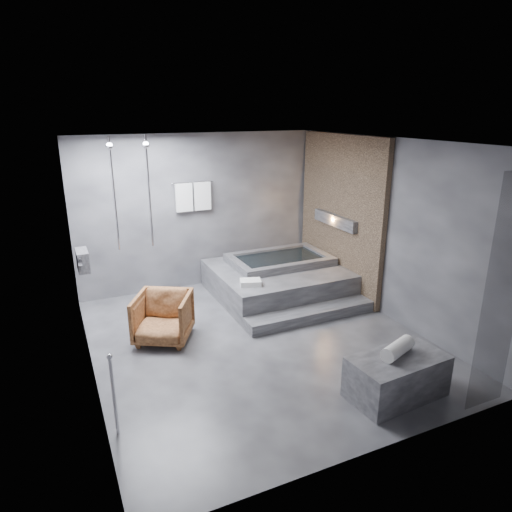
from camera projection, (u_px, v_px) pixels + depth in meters
name	position (u px, v px, depth m)	size (l,w,h in m)	color
room	(276.00, 218.00, 6.43)	(5.00, 5.04, 2.82)	#2D2D2F
tub_deck	(277.00, 281.00, 8.19)	(2.20, 2.00, 0.50)	#323234
tub_step	(311.00, 314.00, 7.22)	(2.20, 0.36, 0.18)	#323234
concrete_bench	(397.00, 376.00, 5.27)	(1.12, 0.62, 0.50)	#353538
driftwood_chair	(163.00, 318.00, 6.52)	(0.75, 0.77, 0.70)	#492612
rolled_towel	(398.00, 349.00, 5.20)	(0.17, 0.17, 0.48)	white
deck_towel	(250.00, 282.00, 7.30)	(0.33, 0.24, 0.09)	silver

